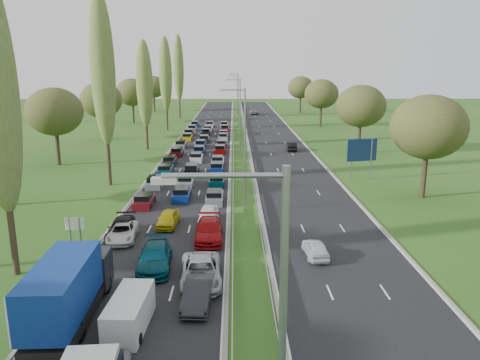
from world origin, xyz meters
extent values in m
plane|color=#265019|center=(4.50, 80.00, 0.00)|extent=(260.00, 260.00, 0.00)
cube|color=black|center=(-2.25, 82.50, 0.00)|extent=(10.50, 215.00, 0.04)
cube|color=black|center=(11.25, 82.50, 0.00)|extent=(10.50, 215.00, 0.04)
cube|color=gray|center=(3.35, 82.50, 0.55)|extent=(0.06, 215.00, 0.32)
cube|color=gray|center=(5.65, 82.50, 0.55)|extent=(0.06, 215.00, 0.32)
cylinder|color=gray|center=(4.50, 43.00, 6.00)|extent=(0.18, 0.18, 12.00)
cylinder|color=gray|center=(4.50, 78.00, 6.00)|extent=(0.18, 0.18, 12.00)
cylinder|color=gray|center=(4.50, 113.00, 6.00)|extent=(0.18, 0.18, 12.00)
cylinder|color=gray|center=(4.50, 148.00, 6.00)|extent=(0.18, 0.18, 12.00)
cylinder|color=#2D2116|center=(-11.50, 29.00, 3.60)|extent=(0.44, 0.44, 7.20)
cylinder|color=#2D2116|center=(-11.50, 54.00, 3.96)|extent=(0.44, 0.44, 7.92)
ellipsoid|color=#4D652B|center=(-11.50, 54.00, 13.64)|extent=(2.80, 2.80, 17.60)
cylinder|color=#2D2116|center=(-11.50, 79.00, 3.24)|extent=(0.44, 0.44, 6.48)
ellipsoid|color=#4D652B|center=(-11.50, 79.00, 11.16)|extent=(2.80, 2.80, 14.40)
cylinder|color=#2D2116|center=(-11.50, 104.00, 3.60)|extent=(0.44, 0.44, 7.20)
ellipsoid|color=#4D652B|center=(-11.50, 104.00, 12.40)|extent=(2.80, 2.80, 16.00)
cylinder|color=#2D2116|center=(-11.50, 129.00, 3.96)|extent=(0.44, 0.44, 7.92)
ellipsoid|color=#4D652B|center=(-11.50, 129.00, 13.64)|extent=(2.80, 2.80, 17.60)
cylinder|color=#2D2116|center=(-22.00, 66.00, 2.42)|extent=(0.56, 0.56, 4.84)
ellipsoid|color=#38471E|center=(-22.00, 66.00, 7.70)|extent=(8.00, 8.00, 6.80)
cylinder|color=#2D2116|center=(-22.00, 90.00, 2.42)|extent=(0.56, 0.56, 4.84)
ellipsoid|color=#38471E|center=(-22.00, 90.00, 7.70)|extent=(8.00, 8.00, 6.80)
cylinder|color=#2D2116|center=(-22.00, 118.00, 2.42)|extent=(0.56, 0.56, 4.84)
ellipsoid|color=#38471E|center=(-22.00, 118.00, 7.70)|extent=(8.00, 8.00, 6.80)
cylinder|color=#2D2116|center=(-22.00, 150.00, 2.42)|extent=(0.56, 0.56, 4.84)
ellipsoid|color=#38471E|center=(-22.00, 150.00, 7.70)|extent=(8.00, 8.00, 6.80)
cylinder|color=#2D2116|center=(24.00, 48.00, 2.42)|extent=(0.56, 0.56, 4.84)
ellipsoid|color=#38471E|center=(24.00, 48.00, 7.70)|extent=(8.00, 8.00, 6.80)
cylinder|color=#2D2116|center=(24.00, 75.00, 2.42)|extent=(0.56, 0.56, 4.84)
ellipsoid|color=#38471E|center=(24.00, 75.00, 7.70)|extent=(8.00, 8.00, 6.80)
cylinder|color=#2D2116|center=(24.00, 110.00, 2.42)|extent=(0.56, 0.56, 4.84)
ellipsoid|color=#38471E|center=(24.00, 110.00, 7.70)|extent=(8.00, 8.00, 6.80)
cylinder|color=#2D2116|center=(24.00, 145.00, 2.42)|extent=(0.56, 0.56, 4.84)
ellipsoid|color=#38471E|center=(24.00, 145.00, 7.70)|extent=(8.00, 8.00, 6.80)
cube|color=#590F14|center=(-5.73, 44.98, 0.44)|extent=(1.75, 4.00, 0.80)
cube|color=#B2B7BC|center=(-5.90, 52.79, 0.44)|extent=(1.75, 4.00, 0.80)
cube|color=#053F4C|center=(-5.63, 59.54, 0.44)|extent=(1.75, 4.00, 0.80)
cube|color=black|center=(-5.90, 65.67, 0.44)|extent=(1.75, 4.00, 0.80)
cube|color=#590F14|center=(-5.69, 72.80, 0.44)|extent=(1.75, 4.00, 0.80)
cube|color=slate|center=(-5.92, 80.45, 0.44)|extent=(1.75, 4.00, 0.80)
cube|color=#BF990C|center=(-5.60, 89.38, 0.44)|extent=(1.75, 4.00, 0.80)
cube|color=#590F14|center=(-5.93, 95.61, 0.44)|extent=(1.75, 4.00, 0.80)
cube|color=slate|center=(-5.82, 102.50, 0.44)|extent=(1.75, 4.00, 0.80)
cube|color=navy|center=(-5.82, 110.22, 0.44)|extent=(1.75, 4.00, 0.80)
cube|color=navy|center=(-2.15, 47.48, 0.44)|extent=(1.75, 4.00, 0.80)
cube|color=silver|center=(-2.30, 53.25, 0.44)|extent=(1.75, 4.00, 0.80)
cube|color=black|center=(-2.19, 59.80, 0.44)|extent=(1.75, 4.00, 0.80)
cube|color=silver|center=(-2.18, 68.20, 0.44)|extent=(1.75, 4.00, 0.80)
cube|color=navy|center=(-2.23, 74.39, 0.44)|extent=(1.75, 4.00, 0.80)
cube|color=navy|center=(-2.45, 80.74, 0.44)|extent=(1.75, 4.00, 0.80)
cube|color=black|center=(-2.16, 86.64, 0.44)|extent=(1.75, 4.00, 0.80)
cube|color=black|center=(-2.41, 96.33, 0.44)|extent=(1.75, 4.00, 0.80)
cube|color=silver|center=(-2.28, 101.18, 0.44)|extent=(1.75, 4.00, 0.80)
cube|color=#B2B7BC|center=(-2.26, 109.69, 0.44)|extent=(1.75, 4.00, 0.80)
cube|color=slate|center=(1.41, 46.20, 0.44)|extent=(1.75, 4.00, 0.80)
cube|color=#053F4C|center=(1.37, 53.69, 0.44)|extent=(1.75, 4.00, 0.80)
cube|color=navy|center=(1.10, 60.94, 0.44)|extent=(1.75, 4.00, 0.80)
cube|color=#B2B7BC|center=(1.07, 65.55, 0.44)|extent=(1.75, 4.00, 0.80)
cube|color=#A50C0A|center=(1.16, 75.36, 0.44)|extent=(1.75, 4.00, 0.80)
cube|color=black|center=(1.22, 80.47, 0.44)|extent=(1.75, 4.00, 0.80)
cube|color=#B2B7BC|center=(1.34, 89.26, 0.44)|extent=(1.75, 4.00, 0.80)
cube|color=#590F14|center=(1.34, 93.62, 0.44)|extent=(1.75, 4.00, 0.80)
cube|color=#590F14|center=(1.43, 102.71, 0.44)|extent=(1.75, 4.00, 0.80)
cube|color=silver|center=(1.09, 109.09, 0.44)|extent=(1.75, 4.00, 0.80)
imported|color=silver|center=(-5.71, 35.43, 0.68)|extent=(2.55, 4.93, 1.33)
imported|color=black|center=(-5.98, 36.24, 0.75)|extent=(2.22, 5.08, 1.45)
imported|color=#05414F|center=(-2.13, 29.81, 0.82)|extent=(2.64, 5.68, 1.60)
imported|color=#AC9B0B|center=(-2.43, 38.77, 0.72)|extent=(1.90, 4.19, 1.40)
imported|color=black|center=(1.30, 24.56, 0.77)|extent=(1.84, 4.64, 1.50)
imported|color=#A1A6AA|center=(1.27, 27.49, 0.81)|extent=(3.00, 5.85, 1.58)
imported|color=#9A090D|center=(1.38, 35.39, 0.81)|extent=(2.37, 5.53, 1.59)
imported|color=white|center=(1.11, 39.77, 0.76)|extent=(1.87, 4.38, 1.47)
imported|color=silver|center=(9.54, 31.74, 0.67)|extent=(1.75, 3.91, 1.31)
imported|color=black|center=(13.24, 77.50, 0.74)|extent=(1.70, 4.44, 1.45)
imported|color=slate|center=(9.50, 139.70, 0.74)|extent=(2.79, 5.35, 1.44)
cube|color=black|center=(-5.63, 22.85, 0.72)|extent=(2.44, 9.13, 0.50)
cube|color=navy|center=(-5.63, 21.73, 2.55)|extent=(2.54, 6.90, 2.66)
cube|color=silver|center=(-5.63, 18.31, 2.55)|extent=(2.48, 0.06, 2.56)
cube|color=black|center=(-5.63, 26.30, 1.57)|extent=(2.48, 2.23, 2.20)
cylinder|color=black|center=(-5.63, 26.21, 0.52)|extent=(2.13, 1.00, 1.00)
cylinder|color=black|center=(-5.63, 19.48, 0.52)|extent=(2.13, 1.00, 1.00)
cube|color=silver|center=(-2.20, 21.92, 0.98)|extent=(1.83, 4.57, 1.83)
cube|color=black|center=(-2.20, 23.93, 0.89)|extent=(1.78, 0.73, 1.46)
cylinder|color=black|center=(-2.98, 23.38, 0.33)|extent=(0.23, 0.62, 0.62)
cylinder|color=black|center=(-1.42, 20.46, 0.33)|extent=(0.23, 0.62, 0.62)
cylinder|color=gray|center=(-9.80, 34.91, 1.05)|extent=(0.16, 0.16, 2.10)
cylinder|color=gray|center=(-9.00, 34.91, 1.05)|extent=(0.16, 0.16, 2.10)
cube|color=white|center=(-9.40, 34.91, 1.60)|extent=(1.50, 0.14, 1.00)
cylinder|color=gray|center=(18.20, 56.24, 2.60)|extent=(0.16, 0.16, 5.20)
cylinder|color=gray|center=(20.60, 56.24, 2.60)|extent=(0.16, 0.16, 5.20)
cube|color=navy|center=(19.40, 56.24, 3.80)|extent=(3.92, 0.98, 2.80)
camera|label=1|loc=(3.48, -0.93, 13.88)|focal=35.00mm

